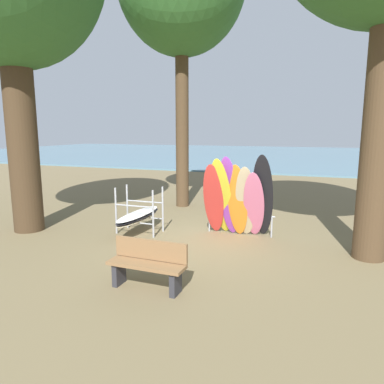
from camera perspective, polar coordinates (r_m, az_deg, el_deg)
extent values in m
plane|color=brown|center=(9.08, 2.42, -7.77)|extent=(80.00, 80.00, 0.00)
cube|color=slate|center=(40.36, 16.15, 5.75)|extent=(80.00, 36.00, 0.10)
cylinder|color=#42301E|center=(10.61, -25.71, 9.06)|extent=(0.79, 0.79, 5.55)
cylinder|color=#4C3823|center=(8.34, 28.04, 10.81)|extent=(0.67, 0.67, 6.11)
cylinder|color=#4C3823|center=(12.80, -1.60, 11.84)|extent=(0.46, 0.46, 6.36)
ellipsoid|color=red|center=(9.24, 3.48, -1.22)|extent=(0.60, 0.95, 1.94)
ellipsoid|color=yellow|center=(9.18, 4.76, -0.84)|extent=(0.53, 1.04, 2.09)
ellipsoid|color=purple|center=(9.14, 6.05, -0.76)|extent=(0.56, 0.85, 2.14)
ellipsoid|color=orange|center=(9.13, 7.33, -1.44)|extent=(0.54, 0.73, 1.94)
ellipsoid|color=#C6B289|center=(9.10, 8.62, -1.62)|extent=(0.57, 0.83, 1.90)
ellipsoid|color=pink|center=(9.09, 9.92, -2.08)|extent=(0.57, 0.88, 1.77)
ellipsoid|color=black|center=(9.03, 11.28, -0.80)|extent=(0.57, 1.05, 2.21)
cylinder|color=#9EA0A5|center=(9.80, 2.82, -4.75)|extent=(0.04, 0.04, 0.55)
cylinder|color=#9EA0A5|center=(9.46, 12.68, -5.54)|extent=(0.04, 0.04, 0.55)
cylinder|color=#9EA0A5|center=(9.53, 7.69, -3.56)|extent=(1.85, 0.06, 0.04)
cylinder|color=#9EA0A5|center=(9.71, -12.13, -2.98)|extent=(0.05, 0.05, 1.25)
cylinder|color=#9EA0A5|center=(9.18, -6.28, -3.56)|extent=(0.05, 0.05, 1.25)
cylinder|color=#9EA0A5|center=(10.21, -10.36, -2.29)|extent=(0.05, 0.05, 1.25)
cylinder|color=#9EA0A5|center=(9.71, -4.73, -2.78)|extent=(0.05, 0.05, 1.25)
cylinder|color=#9EA0A5|center=(9.50, -9.24, -4.88)|extent=(1.10, 0.04, 0.04)
cylinder|color=#9EA0A5|center=(9.40, -9.32, -2.23)|extent=(1.10, 0.04, 0.04)
cylinder|color=#9EA0A5|center=(10.01, -7.58, -4.07)|extent=(1.10, 0.04, 0.04)
cylinder|color=#9EA0A5|center=(9.91, -7.64, -1.54)|extent=(1.10, 0.04, 0.04)
ellipsoid|color=#C6B289|center=(9.77, -8.69, -4.16)|extent=(0.51, 2.10, 0.06)
ellipsoid|color=black|center=(9.75, -8.60, -3.83)|extent=(0.55, 2.11, 0.06)
ellipsoid|color=white|center=(9.73, -8.64, -3.48)|extent=(0.52, 2.10, 0.06)
cube|color=#2D2D33|center=(6.70, -11.65, -12.65)|extent=(0.11, 0.32, 0.42)
cube|color=#2D2D33|center=(6.20, -2.65, -14.37)|extent=(0.11, 0.32, 0.42)
cube|color=olive|center=(6.34, -7.39, -11.53)|extent=(1.41, 0.44, 0.06)
cube|color=olive|center=(6.41, -6.65, -9.17)|extent=(1.40, 0.10, 0.36)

